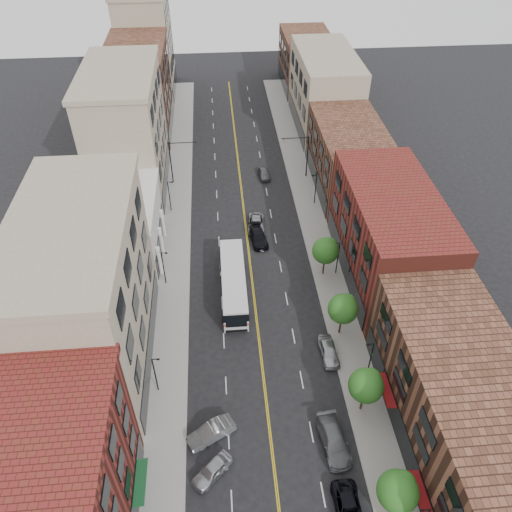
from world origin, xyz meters
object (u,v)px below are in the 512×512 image
object	(u,v)px
car_parked_near	(348,509)
car_parked_far	(329,351)
car_parked_mid	(334,441)
car_lane_b	(256,224)
car_lane_a	(258,237)
car_lane_c	(264,173)
city_bus	(234,282)
car_angle_a	(212,471)
car_angle_b	(211,432)
car_lane_behind	(229,255)

from	to	relation	value
car_parked_near	car_parked_far	size ratio (longest dim) A/B	1.09
car_parked_mid	car_lane_b	xyz separation A→B (m)	(-4.30, 34.28, -0.10)
car_lane_a	car_lane_c	bearing A→B (deg)	73.67
city_bus	car_angle_a	size ratio (longest dim) A/B	3.19
car_angle_a	car_lane_a	size ratio (longest dim) A/B	0.80
car_angle_b	car_parked_far	world-z (taller)	car_angle_b
car_lane_b	car_angle_b	bearing A→B (deg)	-96.79
car_angle_b	car_lane_c	world-z (taller)	car_angle_b
car_parked_far	car_lane_behind	distance (m)	20.04
car_lane_a	car_lane_c	size ratio (longest dim) A/B	1.27
car_lane_a	city_bus	bearing A→B (deg)	-119.19
car_angle_b	car_lane_a	world-z (taller)	car_angle_b
car_lane_a	car_lane_c	xyz separation A→B (m)	(2.49, 16.84, -0.06)
car_parked_far	car_lane_a	xyz separation A→B (m)	(-5.90, 20.72, -0.01)
city_bus	car_angle_b	size ratio (longest dim) A/B	2.81
car_lane_b	car_parked_mid	bearing A→B (deg)	-77.26
car_angle_a	car_lane_b	xyz separation A→B (m)	(7.10, 36.05, 0.01)
car_parked_mid	car_lane_a	size ratio (longest dim) A/B	1.08
car_lane_a	car_lane_c	world-z (taller)	car_lane_a
city_bus	car_lane_behind	size ratio (longest dim) A/B	3.09
car_lane_behind	car_lane_a	xyz separation A→B (m)	(4.30, 3.47, 0.05)
car_angle_b	car_lane_c	distance (m)	47.10
car_lane_a	car_lane_b	distance (m)	3.08
car_angle_a	car_lane_c	world-z (taller)	car_angle_a
car_angle_a	car_lane_behind	bearing A→B (deg)	131.60
city_bus	car_angle_a	distance (m)	23.08
city_bus	car_lane_c	distance (m)	27.77
car_lane_b	car_lane_c	size ratio (longest dim) A/B	1.26
car_lane_a	car_parked_near	bearing A→B (deg)	-91.34
car_lane_a	car_lane_c	distance (m)	17.03
car_lane_c	car_lane_a	bearing A→B (deg)	-102.95
car_parked_near	car_parked_mid	bearing A→B (deg)	90.05
city_bus	car_parked_near	world-z (taller)	city_bus
car_parked_mid	car_lane_behind	size ratio (longest dim) A/B	1.32
car_lane_behind	car_lane_b	world-z (taller)	car_lane_b
car_angle_b	car_lane_behind	size ratio (longest dim) A/B	1.10
car_angle_b	car_lane_a	xyz separation A→B (m)	(7.10, 29.27, -0.02)
car_angle_a	car_angle_b	bearing A→B (deg)	137.03
city_bus	car_lane_behind	distance (m)	6.80
car_angle_a	car_parked_far	size ratio (longest dim) A/B	0.92
city_bus	car_angle_a	world-z (taller)	city_bus
car_parked_mid	car_lane_b	world-z (taller)	car_parked_mid
car_parked_near	car_lane_a	xyz separation A→B (m)	(-4.30, 37.24, 0.08)
car_angle_a	car_angle_b	size ratio (longest dim) A/B	0.88
car_parked_near	car_parked_mid	distance (m)	6.05
city_bus	car_lane_b	distance (m)	13.86
city_bus	car_lane_c	size ratio (longest dim) A/B	3.21
car_lane_behind	car_lane_b	size ratio (longest dim) A/B	0.83
car_angle_a	city_bus	bearing A→B (deg)	129.16
car_parked_near	car_lane_c	distance (m)	54.12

